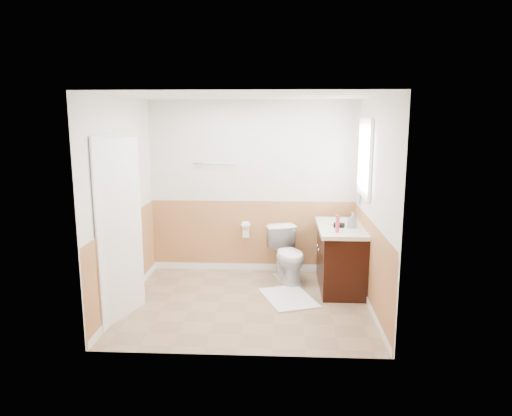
# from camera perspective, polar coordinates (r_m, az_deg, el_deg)

# --- Properties ---
(floor) EXTENTS (3.00, 3.00, 0.00)m
(floor) POSITION_cam_1_polar(r_m,az_deg,el_deg) (5.98, -1.10, -11.34)
(floor) COLOR #8C7051
(floor) RESTS_ON ground
(ceiling) EXTENTS (3.00, 3.00, 0.00)m
(ceiling) POSITION_cam_1_polar(r_m,az_deg,el_deg) (5.53, -1.20, 13.35)
(ceiling) COLOR white
(ceiling) RESTS_ON floor
(wall_back) EXTENTS (3.00, 0.00, 3.00)m
(wall_back) POSITION_cam_1_polar(r_m,az_deg,el_deg) (6.90, -0.38, 2.50)
(wall_back) COLOR silver
(wall_back) RESTS_ON floor
(wall_front) EXTENTS (3.00, 0.00, 3.00)m
(wall_front) POSITION_cam_1_polar(r_m,az_deg,el_deg) (4.36, -2.36, -2.63)
(wall_front) COLOR silver
(wall_front) RESTS_ON floor
(wall_left) EXTENTS (0.00, 3.00, 3.00)m
(wall_left) POSITION_cam_1_polar(r_m,az_deg,el_deg) (5.92, -15.79, 0.64)
(wall_left) COLOR silver
(wall_left) RESTS_ON floor
(wall_right) EXTENTS (0.00, 3.00, 3.00)m
(wall_right) POSITION_cam_1_polar(r_m,az_deg,el_deg) (5.72, 14.02, 0.36)
(wall_right) COLOR silver
(wall_right) RESTS_ON floor
(wainscot_back) EXTENTS (3.00, 0.00, 3.00)m
(wainscot_back) POSITION_cam_1_polar(r_m,az_deg,el_deg) (7.04, -0.38, -3.55)
(wainscot_back) COLOR #C27D4D
(wainscot_back) RESTS_ON floor
(wainscot_front) EXTENTS (3.00, 0.00, 3.00)m
(wainscot_front) POSITION_cam_1_polar(r_m,az_deg,el_deg) (4.60, -2.27, -11.70)
(wainscot_front) COLOR #C27D4D
(wainscot_front) RESTS_ON floor
(wainscot_left) EXTENTS (0.00, 2.60, 2.60)m
(wainscot_left) POSITION_cam_1_polar(r_m,az_deg,el_deg) (6.09, -15.31, -6.32)
(wainscot_left) COLOR #C27D4D
(wainscot_left) RESTS_ON floor
(wainscot_right) EXTENTS (0.00, 2.60, 2.60)m
(wainscot_right) POSITION_cam_1_polar(r_m,az_deg,el_deg) (5.90, 13.56, -6.81)
(wainscot_right) COLOR #C27D4D
(wainscot_right) RESTS_ON floor
(toilet) EXTENTS (0.64, 0.83, 0.75)m
(toilet) POSITION_cam_1_polar(r_m,az_deg,el_deg) (6.63, 3.87, -5.64)
(toilet) COLOR white
(toilet) RESTS_ON floor
(bath_mat) EXTENTS (0.79, 0.94, 0.02)m
(bath_mat) POSITION_cam_1_polar(r_m,az_deg,el_deg) (6.12, 3.93, -10.73)
(bath_mat) COLOR silver
(bath_mat) RESTS_ON floor
(vanity_cabinet) EXTENTS (0.55, 1.10, 0.80)m
(vanity_cabinet) POSITION_cam_1_polar(r_m,az_deg,el_deg) (6.45, 10.14, -6.03)
(vanity_cabinet) COLOR black
(vanity_cabinet) RESTS_ON floor
(vanity_knob_left) EXTENTS (0.03, 0.03, 0.03)m
(vanity_knob_left) POSITION_cam_1_polar(r_m,az_deg,el_deg) (6.29, 7.57, -5.00)
(vanity_knob_left) COLOR silver
(vanity_knob_left) RESTS_ON vanity_cabinet
(vanity_knob_right) EXTENTS (0.03, 0.03, 0.03)m
(vanity_knob_right) POSITION_cam_1_polar(r_m,az_deg,el_deg) (6.48, 7.43, -4.51)
(vanity_knob_right) COLOR silver
(vanity_knob_right) RESTS_ON vanity_cabinet
(countertop) EXTENTS (0.60, 1.15, 0.05)m
(countertop) POSITION_cam_1_polar(r_m,az_deg,el_deg) (6.34, 10.18, -2.36)
(countertop) COLOR silver
(countertop) RESTS_ON vanity_cabinet
(sink_basin) EXTENTS (0.36, 0.36, 0.02)m
(sink_basin) POSITION_cam_1_polar(r_m,az_deg,el_deg) (6.48, 10.11, -1.75)
(sink_basin) COLOR silver
(sink_basin) RESTS_ON countertop
(faucet) EXTENTS (0.02, 0.02, 0.14)m
(faucet) POSITION_cam_1_polar(r_m,az_deg,el_deg) (6.49, 11.71, -1.24)
(faucet) COLOR silver
(faucet) RESTS_ON countertop
(lotion_bottle) EXTENTS (0.05, 0.05, 0.22)m
(lotion_bottle) POSITION_cam_1_polar(r_m,az_deg,el_deg) (5.97, 9.77, -1.87)
(lotion_bottle) COLOR #D2364D
(lotion_bottle) RESTS_ON countertop
(soap_dispenser) EXTENTS (0.11, 0.12, 0.20)m
(soap_dispenser) POSITION_cam_1_polar(r_m,az_deg,el_deg) (6.25, 11.49, -1.42)
(soap_dispenser) COLOR gray
(soap_dispenser) RESTS_ON countertop
(hair_dryer_body) EXTENTS (0.14, 0.07, 0.07)m
(hair_dryer_body) POSITION_cam_1_polar(r_m,az_deg,el_deg) (6.23, 9.94, -2.03)
(hair_dryer_body) COLOR black
(hair_dryer_body) RESTS_ON countertop
(hair_dryer_handle) EXTENTS (0.03, 0.03, 0.07)m
(hair_dryer_handle) POSITION_cam_1_polar(r_m,az_deg,el_deg) (6.22, 9.67, -2.32)
(hair_dryer_handle) COLOR black
(hair_dryer_handle) RESTS_ON countertop
(mirror_panel) EXTENTS (0.02, 0.35, 0.90)m
(mirror_panel) POSITION_cam_1_polar(r_m,az_deg,el_deg) (6.74, 12.18, 4.62)
(mirror_panel) COLOR silver
(mirror_panel) RESTS_ON wall_right
(window_frame) EXTENTS (0.04, 0.80, 1.00)m
(window_frame) POSITION_cam_1_polar(r_m,az_deg,el_deg) (6.22, 12.94, 5.91)
(window_frame) COLOR white
(window_frame) RESTS_ON wall_right
(window_glass) EXTENTS (0.01, 0.70, 0.90)m
(window_glass) POSITION_cam_1_polar(r_m,az_deg,el_deg) (6.22, 13.09, 5.91)
(window_glass) COLOR white
(window_glass) RESTS_ON wall_right
(door) EXTENTS (0.29, 0.78, 2.04)m
(door) POSITION_cam_1_polar(r_m,az_deg,el_deg) (5.52, -16.15, -2.57)
(door) COLOR white
(door) RESTS_ON wall_left
(door_frame) EXTENTS (0.02, 0.92, 2.10)m
(door_frame) POSITION_cam_1_polar(r_m,az_deg,el_deg) (5.54, -16.90, -2.45)
(door_frame) COLOR white
(door_frame) RESTS_ON wall_left
(door_knob) EXTENTS (0.06, 0.06, 0.06)m
(door_knob) POSITION_cam_1_polar(r_m,az_deg,el_deg) (5.82, -14.51, -2.50)
(door_knob) COLOR silver
(door_knob) RESTS_ON door
(towel_bar) EXTENTS (0.62, 0.02, 0.02)m
(towel_bar) POSITION_cam_1_polar(r_m,az_deg,el_deg) (6.86, -5.02, 5.36)
(towel_bar) COLOR silver
(towel_bar) RESTS_ON wall_back
(tp_holder_bar) EXTENTS (0.14, 0.02, 0.02)m
(tp_holder_bar) POSITION_cam_1_polar(r_m,az_deg,el_deg) (6.94, -1.24, -2.07)
(tp_holder_bar) COLOR silver
(tp_holder_bar) RESTS_ON wall_back
(tp_roll) EXTENTS (0.10, 0.11, 0.11)m
(tp_roll) POSITION_cam_1_polar(r_m,az_deg,el_deg) (6.94, -1.24, -2.07)
(tp_roll) COLOR white
(tp_roll) RESTS_ON tp_holder_bar
(tp_sheet) EXTENTS (0.10, 0.01, 0.16)m
(tp_sheet) POSITION_cam_1_polar(r_m,az_deg,el_deg) (6.97, -1.23, -2.95)
(tp_sheet) COLOR white
(tp_sheet) RESTS_ON tp_roll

